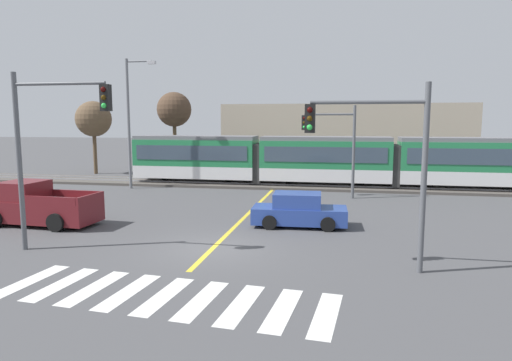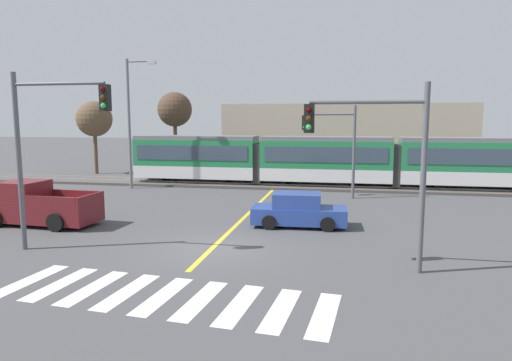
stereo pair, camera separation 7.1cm
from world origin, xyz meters
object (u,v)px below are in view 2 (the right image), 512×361
object	(u,v)px
traffic_light_near_right	(381,150)
street_lamp_west	(131,116)
sedan_crossing	(299,211)
traffic_light_near_left	(47,135)
traffic_light_far_right	(336,138)
pickup_truck	(38,206)
bare_tree_far_west	(94,119)
light_rail_tram	(326,159)
bare_tree_west	(175,110)

from	to	relation	value
traffic_light_near_right	street_lamp_west	xyz separation A→B (m)	(-15.58, 14.95, 1.20)
sedan_crossing	traffic_light_near_left	size ratio (longest dim) A/B	0.66
sedan_crossing	traffic_light_far_right	world-z (taller)	traffic_light_far_right
pickup_truck	traffic_light_near_left	distance (m)	6.07
sedan_crossing	bare_tree_far_west	distance (m)	26.39
light_rail_tram	traffic_light_far_right	xyz separation A→B (m)	(0.75, -4.27, 1.62)
pickup_truck	traffic_light_far_right	xyz separation A→B (m)	(13.18, 9.93, 2.82)
light_rail_tram	street_lamp_west	xyz separation A→B (m)	(-13.17, -2.96, 2.98)
traffic_light_far_right	bare_tree_far_west	bearing A→B (deg)	157.17
light_rail_tram	sedan_crossing	distance (m)	12.39
sedan_crossing	bare_tree_far_west	world-z (taller)	bare_tree_far_west
traffic_light_far_right	light_rail_tram	bearing A→B (deg)	99.98
sedan_crossing	pickup_truck	distance (m)	11.93
pickup_truck	traffic_light_near_right	distance (m)	15.58
traffic_light_near_right	bare_tree_west	distance (m)	27.75
traffic_light_far_right	street_lamp_west	xyz separation A→B (m)	(-13.93, 1.31, 1.37)
traffic_light_near_left	bare_tree_far_west	world-z (taller)	traffic_light_near_left
traffic_light_near_left	traffic_light_near_right	bearing A→B (deg)	0.16
traffic_light_far_right	bare_tree_west	distance (m)	16.80
light_rail_tram	bare_tree_west	xyz separation A→B (m)	(-13.09, 5.05, 3.56)
sedan_crossing	bare_tree_west	distance (m)	21.90
traffic_light_near_right	bare_tree_far_west	world-z (taller)	bare_tree_far_west
bare_tree_far_west	bare_tree_west	size ratio (longest dim) A/B	0.90
light_rail_tram	street_lamp_west	distance (m)	13.83
light_rail_tram	bare_tree_far_west	bearing A→B (deg)	167.19
sedan_crossing	traffic_light_near_right	distance (m)	7.11
sedan_crossing	traffic_light_far_right	size ratio (longest dim) A/B	0.76
bare_tree_west	traffic_light_far_right	bearing A→B (deg)	-33.95
traffic_light_near_left	light_rail_tram	bearing A→B (deg)	63.21
traffic_light_far_right	sedan_crossing	bearing A→B (deg)	-99.93
bare_tree_far_west	traffic_light_near_left	bearing A→B (deg)	-63.24
sedan_crossing	pickup_truck	size ratio (longest dim) A/B	0.78
traffic_light_near_right	street_lamp_west	world-z (taller)	street_lamp_west
traffic_light_near_left	street_lamp_west	world-z (taller)	street_lamp_west
pickup_truck	bare_tree_west	size ratio (longest dim) A/B	0.77
traffic_light_near_left	bare_tree_west	bearing A→B (deg)	99.95
traffic_light_near_right	traffic_light_near_left	xyz separation A→B (m)	(-11.46, -0.03, 0.41)
light_rail_tram	pickup_truck	distance (m)	18.92
street_lamp_west	traffic_light_near_left	bearing A→B (deg)	-74.63
light_rail_tram	sedan_crossing	bearing A→B (deg)	-93.04
sedan_crossing	pickup_truck	bearing A→B (deg)	-170.82
street_lamp_west	bare_tree_west	distance (m)	8.03
pickup_truck	traffic_light_near_left	xyz separation A→B (m)	(3.38, -3.73, 3.40)
traffic_light_near_right	traffic_light_near_left	world-z (taller)	traffic_light_near_left
pickup_truck	traffic_light_near_left	size ratio (longest dim) A/B	0.85
sedan_crossing	street_lamp_west	distance (m)	16.21
traffic_light_far_right	traffic_light_near_left	distance (m)	16.83
street_lamp_west	bare_tree_west	bearing A→B (deg)	89.39
light_rail_tram	traffic_light_near_right	bearing A→B (deg)	-82.35
pickup_truck	traffic_light_near_right	world-z (taller)	traffic_light_near_right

